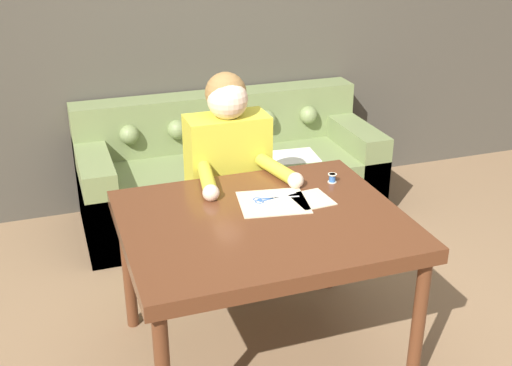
{
  "coord_description": "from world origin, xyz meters",
  "views": [
    {
      "loc": [
        -0.98,
        -2.35,
        2.06
      ],
      "look_at": [
        -0.1,
        0.18,
        0.85
      ],
      "focal_mm": 45.0,
      "sensor_mm": 36.0,
      "label": 1
    }
  ],
  "objects": [
    {
      "name": "ground_plane",
      "position": [
        0.0,
        0.0,
        0.0
      ],
      "size": [
        16.0,
        16.0,
        0.0
      ],
      "primitive_type": "plane",
      "color": "#846647"
    },
    {
      "name": "wall_back",
      "position": [
        0.0,
        1.94,
        1.3
      ],
      "size": [
        8.0,
        0.06,
        2.6
      ],
      "color": "#474238",
      "rests_on": "ground_plane"
    },
    {
      "name": "dining_table",
      "position": [
        -0.12,
        0.03,
        0.68
      ],
      "size": [
        1.24,
        1.01,
        0.75
      ],
      "color": "#562D19",
      "rests_on": "ground_plane"
    },
    {
      "name": "couch",
      "position": [
        0.16,
        1.53,
        0.3
      ],
      "size": [
        1.99,
        0.82,
        0.82
      ],
      "color": "olive",
      "rests_on": "ground_plane"
    },
    {
      "name": "person",
      "position": [
        -0.08,
        0.69,
        0.64
      ],
      "size": [
        0.51,
        0.61,
        1.24
      ],
      "color": "#33281E",
      "rests_on": "ground_plane"
    },
    {
      "name": "pattern_paper_main",
      "position": [
        -0.03,
        0.15,
        0.76
      ],
      "size": [
        0.35,
        0.33,
        0.0
      ],
      "color": "beige",
      "rests_on": "dining_table"
    },
    {
      "name": "pattern_paper_offcut",
      "position": [
        0.15,
        0.13,
        0.76
      ],
      "size": [
        0.18,
        0.21,
        0.0
      ],
      "color": "beige",
      "rests_on": "dining_table"
    },
    {
      "name": "scissors",
      "position": [
        -0.04,
        0.19,
        0.76
      ],
      "size": [
        0.22,
        0.07,
        0.01
      ],
      "color": "silver",
      "rests_on": "dining_table"
    },
    {
      "name": "thread_spool",
      "position": [
        0.33,
        0.28,
        0.78
      ],
      "size": [
        0.04,
        0.04,
        0.05
      ],
      "color": "#3366B2",
      "rests_on": "dining_table"
    }
  ]
}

